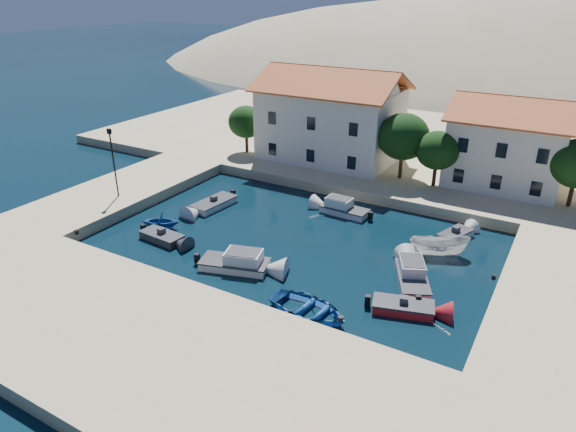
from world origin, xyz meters
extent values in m
plane|color=black|center=(0.00, 0.00, 0.00)|extent=(400.00, 400.00, 0.00)
cube|color=tan|center=(0.00, -6.00, 0.50)|extent=(52.00, 12.00, 1.00)
cube|color=tan|center=(-19.00, 10.00, 0.50)|extent=(8.00, 20.00, 1.00)
cube|color=tan|center=(2.00, 38.00, 0.50)|extent=(80.00, 36.00, 1.00)
ellipsoid|color=tan|center=(-10.00, 110.00, -20.00)|extent=(198.00, 126.00, 72.00)
cube|color=white|center=(-6.00, 28.00, 4.75)|extent=(14.00, 9.00, 7.50)
pyramid|color=#A54A25|center=(-6.00, 28.00, 9.60)|extent=(14.70, 9.45, 2.20)
cube|color=white|center=(12.00, 29.00, 4.25)|extent=(10.00, 8.00, 6.50)
pyramid|color=#A54A25|center=(12.00, 29.00, 8.40)|extent=(10.50, 8.40, 1.80)
cylinder|color=#382314|center=(-15.00, 25.00, 2.25)|extent=(0.36, 0.36, 2.50)
ellipsoid|color=black|center=(-15.00, 25.00, 4.50)|extent=(4.00, 4.00, 3.60)
cylinder|color=#382314|center=(3.00, 25.50, 2.50)|extent=(0.36, 0.36, 3.00)
ellipsoid|color=black|center=(3.00, 25.50, 5.20)|extent=(5.00, 5.00, 4.50)
cylinder|color=#382314|center=(6.50, 25.00, 2.25)|extent=(0.36, 0.36, 2.50)
ellipsoid|color=black|center=(6.50, 25.00, 4.50)|extent=(4.00, 4.00, 3.60)
cylinder|color=#382314|center=(18.00, 26.00, 2.38)|extent=(0.36, 0.36, 2.75)
cylinder|color=black|center=(-17.50, 8.00, 4.00)|extent=(0.14, 0.14, 6.00)
cube|color=black|center=(-17.50, 8.00, 7.00)|extent=(0.35, 0.25, 0.45)
cylinder|color=black|center=(-14.30, 0.80, 1.15)|extent=(0.36, 0.36, 0.30)
cylinder|color=black|center=(8.00, 0.80, 1.15)|extent=(0.36, 0.36, 0.30)
cylinder|color=black|center=(14.70, 10.00, 1.15)|extent=(0.36, 0.36, 0.30)
cube|color=#313136|center=(-9.33, 4.76, 0.25)|extent=(3.66, 1.84, 0.90)
cube|color=#313136|center=(-9.33, 4.76, 0.58)|extent=(3.75, 1.88, 0.10)
cube|color=#313136|center=(-9.33, 4.76, 0.80)|extent=(0.54, 0.54, 0.50)
cube|color=silver|center=(-1.77, 4.06, 0.25)|extent=(5.16, 3.33, 0.90)
cube|color=#313136|center=(-1.77, 4.06, 0.58)|extent=(5.28, 3.40, 0.10)
cube|color=silver|center=(-1.77, 4.06, 0.95)|extent=(2.92, 2.39, 0.90)
imported|color=#1B4F97|center=(5.41, 1.77, 0.00)|extent=(5.58, 4.24, 1.08)
cube|color=maroon|center=(10.35, 4.98, 0.25)|extent=(3.97, 2.60, 0.90)
cube|color=#313136|center=(10.35, 4.98, 0.58)|extent=(4.06, 2.66, 0.10)
cube|color=#313136|center=(10.35, 4.98, 0.80)|extent=(0.62, 0.62, 0.50)
cube|color=silver|center=(9.80, 8.46, 0.25)|extent=(3.64, 4.95, 0.90)
cube|color=#313136|center=(9.80, 8.46, 0.58)|extent=(3.72, 5.06, 0.10)
cube|color=silver|center=(9.80, 8.46, 0.95)|extent=(2.47, 2.87, 0.90)
imported|color=silver|center=(10.29, 13.34, 0.00)|extent=(4.71, 3.46, 1.71)
cube|color=silver|center=(10.68, 16.72, 0.25)|extent=(2.43, 3.41, 0.90)
cube|color=#313136|center=(10.68, 16.72, 0.58)|extent=(2.48, 3.49, 0.10)
cube|color=#313136|center=(10.68, 16.72, 0.80)|extent=(0.64, 0.64, 0.50)
imported|color=#1B4F97|center=(-10.95, 6.36, 0.00)|extent=(3.98, 3.80, 1.63)
cube|color=silver|center=(-9.93, 12.22, 0.25)|extent=(2.34, 4.53, 0.90)
cube|color=#313136|center=(-9.93, 12.22, 0.58)|extent=(2.39, 4.64, 0.10)
cube|color=#313136|center=(-9.93, 12.22, 0.80)|extent=(0.54, 0.54, 0.50)
cube|color=silver|center=(1.05, 16.71, 0.25)|extent=(4.23, 1.98, 0.90)
cube|color=#313136|center=(1.05, 16.71, 0.58)|extent=(4.33, 2.02, 0.10)
cube|color=silver|center=(1.05, 16.71, 0.95)|extent=(2.27, 1.61, 0.90)
camera|label=1|loc=(17.56, -21.59, 18.51)|focal=32.00mm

